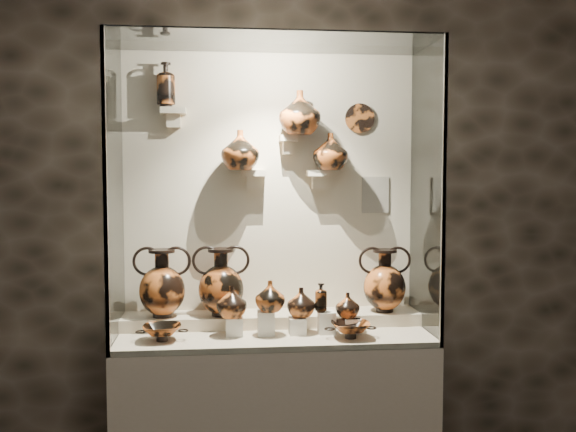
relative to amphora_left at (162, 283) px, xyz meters
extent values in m
cube|color=black|center=(0.62, 0.18, 0.51)|extent=(5.00, 0.02, 3.20)
cube|color=beige|center=(0.62, -0.14, -0.69)|extent=(1.70, 0.60, 0.80)
cube|color=beige|center=(0.62, -0.14, -0.28)|extent=(1.68, 0.58, 0.03)
cube|color=beige|center=(0.62, 0.04, -0.24)|extent=(1.70, 0.25, 0.10)
cube|color=beige|center=(0.62, 0.18, 0.51)|extent=(1.70, 0.03, 1.60)
cube|color=white|center=(0.62, -0.43, 0.51)|extent=(1.70, 0.01, 1.60)
cube|color=white|center=(-0.23, -0.14, 0.51)|extent=(0.01, 0.60, 1.60)
cube|color=white|center=(1.46, -0.14, 0.51)|extent=(0.01, 0.60, 1.60)
cube|color=white|center=(0.62, -0.14, 1.30)|extent=(1.70, 0.60, 0.01)
cube|color=gray|center=(-0.22, -0.43, 0.51)|extent=(0.02, 0.02, 1.60)
cube|color=gray|center=(1.46, -0.43, 0.51)|extent=(0.02, 0.02, 1.60)
cube|color=silver|center=(0.40, -0.19, -0.21)|extent=(0.09, 0.09, 0.10)
cube|color=silver|center=(0.57, -0.19, -0.20)|extent=(0.09, 0.09, 0.13)
cube|color=silver|center=(0.74, -0.19, -0.22)|extent=(0.09, 0.09, 0.09)
cube|color=silver|center=(0.90, -0.19, -0.20)|extent=(0.09, 0.09, 0.12)
cube|color=silver|center=(1.04, -0.19, -0.22)|extent=(0.09, 0.09, 0.08)
cube|color=beige|center=(0.07, 0.10, 0.96)|extent=(0.14, 0.12, 0.04)
cube|color=beige|center=(0.52, 0.10, 0.61)|extent=(0.14, 0.12, 0.04)
cube|color=beige|center=(0.72, 0.10, 0.81)|extent=(0.10, 0.12, 0.04)
cube|color=beige|center=(0.90, 0.10, 0.61)|extent=(0.14, 0.12, 0.04)
imported|color=#BF5E24|center=(0.38, -0.19, -0.08)|extent=(0.21, 0.21, 0.17)
imported|color=#9F4A1C|center=(0.59, -0.20, -0.05)|extent=(0.21, 0.21, 0.17)
imported|color=#BF5E24|center=(0.76, -0.17, -0.09)|extent=(0.17, 0.17, 0.16)
imported|color=#BF5E24|center=(1.01, -0.17, -0.11)|extent=(0.17, 0.17, 0.14)
imported|color=#9F4A1C|center=(0.44, 0.05, 0.74)|extent=(0.26, 0.26, 0.22)
imported|color=#9F4A1C|center=(0.77, 0.03, 0.95)|extent=(0.29, 0.29, 0.25)
imported|color=#9F4A1C|center=(0.95, 0.05, 0.73)|extent=(0.26, 0.26, 0.21)
cylinder|color=#B95D24|center=(1.14, 0.15, 0.93)|extent=(0.17, 0.02, 0.17)
cube|color=beige|center=(1.24, 0.16, 0.48)|extent=(0.16, 0.01, 0.22)
camera|label=1|loc=(0.33, -3.58, 0.61)|focal=40.00mm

